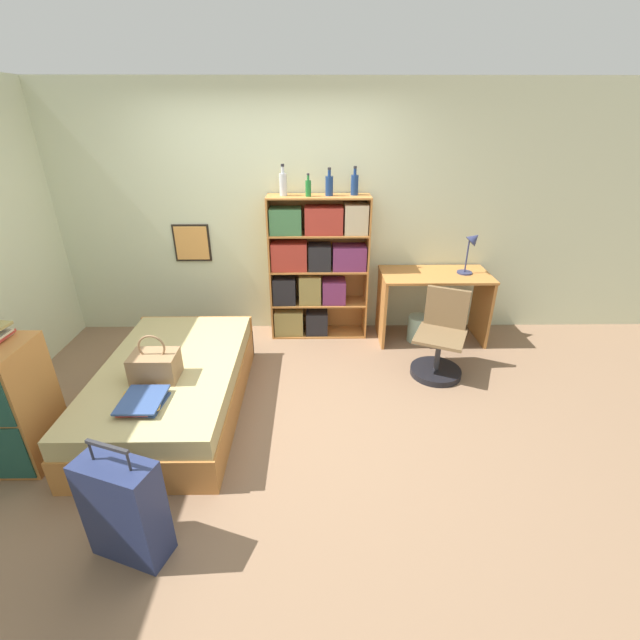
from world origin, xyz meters
TOP-DOWN VIEW (x-y plane):
  - ground_plane at (0.00, 0.00)m, footprint 14.00×14.00m
  - wall_back at (-0.00, 1.60)m, footprint 10.00×0.09m
  - bed at (-0.77, 0.02)m, footprint 1.10×1.84m
  - handbag at (-0.80, -0.18)m, footprint 0.34×0.24m
  - book_stack_on_bed at (-0.80, -0.52)m, footprint 0.32×0.35m
  - suitcase at (-0.63, -1.31)m, footprint 0.48×0.33m
  - dresser at (-1.74, -0.55)m, footprint 0.52×0.49m
  - bookcase at (0.41, 1.40)m, footprint 1.05×0.31m
  - bottle_green at (0.11, 1.41)m, footprint 0.08×0.08m
  - bottle_brown at (0.36, 1.35)m, footprint 0.06×0.06m
  - bottle_clear at (0.56, 1.39)m, footprint 0.08×0.08m
  - bottle_blue at (0.82, 1.43)m, footprint 0.08×0.08m
  - desk at (1.69, 1.27)m, footprint 1.14×0.58m
  - desk_lamp at (2.03, 1.27)m, footprint 0.21×0.16m
  - desk_chair at (1.60, 0.56)m, footprint 0.58×0.58m
  - waste_bin at (1.55, 1.21)m, footprint 0.24×0.24m

SIDE VIEW (x-z plane):
  - ground_plane at x=0.00m, z-range 0.00..0.00m
  - waste_bin at x=1.55m, z-range 0.00..0.29m
  - bed at x=-0.77m, z-range 0.00..0.44m
  - desk_chair at x=1.60m, z-range -0.15..0.66m
  - suitcase at x=-0.63m, z-range -0.06..0.72m
  - dresser at x=-1.74m, z-range 0.00..0.93m
  - book_stack_on_bed at x=-0.80m, z-range 0.44..0.49m
  - desk at x=1.69m, z-range 0.14..0.90m
  - handbag at x=-0.80m, z-range 0.37..0.74m
  - bookcase at x=0.41m, z-range 0.03..1.57m
  - desk_lamp at x=2.03m, z-range 0.84..1.29m
  - wall_back at x=0.00m, z-range 0.00..2.60m
  - bottle_brown at x=0.36m, z-range 1.51..1.73m
  - bottle_clear at x=0.56m, z-range 1.51..1.78m
  - bottle_blue at x=0.82m, z-range 1.51..1.78m
  - bottle_green at x=0.11m, z-range 1.51..1.80m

